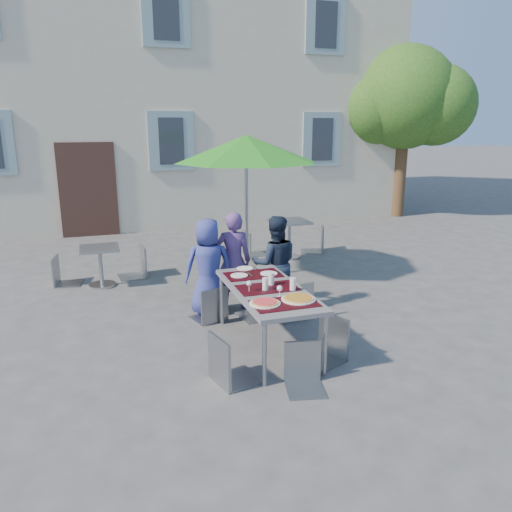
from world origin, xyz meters
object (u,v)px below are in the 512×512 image
object	(u,v)px
bg_chair_l_0	(60,254)
chair_4	(329,313)
chair_5	(305,341)
patio_umbrella	(246,150)
bg_chair_r_1	(318,224)
child_1	(233,261)
cafe_table_1	(289,232)
chair_2	(296,278)
pizza_near_right	(298,298)
pizza_near_left	(265,303)
bg_chair_r_0	(136,243)
bg_chair_l_1	(251,229)
chair_1	(259,276)
cafe_table_0	(101,261)
child_0	(209,267)
dining_table	(268,292)
chair_0	(211,283)
child_2	(275,264)
chair_3	(228,330)

from	to	relation	value
bg_chair_l_0	chair_4	bearing A→B (deg)	-52.07
chair_5	patio_umbrella	distance (m)	4.11
chair_5	bg_chair_r_1	world-z (taller)	bg_chair_r_1
child_1	cafe_table_1	bearing A→B (deg)	-114.78
child_1	chair_2	world-z (taller)	child_1
pizza_near_right	chair_2	distance (m)	1.32
pizza_near_right	patio_umbrella	xyz separation A→B (m)	(0.40, 3.21, 1.43)
pizza_near_left	bg_chair_r_0	xyz separation A→B (m)	(-1.00, 3.93, -0.16)
patio_umbrella	bg_chair_l_1	bearing A→B (deg)	69.62
chair_1	cafe_table_0	bearing A→B (deg)	132.75
child_0	bg_chair_r_0	size ratio (longest dim) A/B	1.34
dining_table	chair_2	xyz separation A→B (m)	(0.66, 0.72, -0.10)
chair_1	patio_umbrella	distance (m)	2.45
child_1	chair_5	size ratio (longest dim) A/B	1.64
chair_5	cafe_table_0	world-z (taller)	chair_5
chair_1	patio_umbrella	xyz separation A→B (m)	(0.39, 1.84, 1.58)
chair_2	chair_5	world-z (taller)	chair_2
dining_table	cafe_table_1	world-z (taller)	cafe_table_1
patio_umbrella	chair_0	bearing A→B (deg)	-121.33
cafe_table_0	cafe_table_1	distance (m)	3.68
pizza_near_right	chair_4	bearing A→B (deg)	-2.17
dining_table	cafe_table_1	xyz separation A→B (m)	(1.79, 3.74, -0.17)
child_2	bg_chair_l_1	xyz separation A→B (m)	(0.61, 3.03, -0.14)
bg_chair_r_0	chair_3	bearing A→B (deg)	-82.50
child_0	chair_2	size ratio (longest dim) A/B	1.36
child_0	chair_3	world-z (taller)	child_0
cafe_table_1	bg_chair_r_1	distance (m)	0.81
child_1	chair_5	world-z (taller)	child_1
chair_2	bg_chair_r_1	size ratio (longest dim) A/B	0.99
patio_umbrella	cafe_table_1	distance (m)	2.30
chair_4	pizza_near_right	bearing A→B (deg)	177.83
dining_table	chair_3	size ratio (longest dim) A/B	1.84
cafe_table_0	bg_chair_l_1	size ratio (longest dim) A/B	0.70
patio_umbrella	chair_5	bearing A→B (deg)	-98.25
chair_1	bg_chair_r_1	size ratio (longest dim) A/B	1.03
chair_2	chair_3	size ratio (longest dim) A/B	1.00
chair_3	bg_chair_r_1	distance (m)	5.71
dining_table	bg_chair_r_0	world-z (taller)	bg_chair_r_0
child_1	bg_chair_l_0	xyz separation A→B (m)	(-2.43, 1.94, -0.18)
child_0	patio_umbrella	bearing A→B (deg)	-115.28
chair_2	chair_5	distance (m)	1.83
pizza_near_right	cafe_table_0	size ratio (longest dim) A/B	0.57
child_1	chair_3	world-z (taller)	child_1
child_0	bg_chair_l_0	size ratio (longest dim) A/B	1.49
patio_umbrella	bg_chair_r_1	xyz separation A→B (m)	(1.96, 1.32, -1.60)
chair_2	bg_chair_r_1	bearing A→B (deg)	60.47
cafe_table_1	dining_table	bearing A→B (deg)	-115.57
pizza_near_left	bg_chair_l_0	size ratio (longest dim) A/B	0.37
chair_2	chair_4	bearing A→B (deg)	-95.08
cafe_table_0	cafe_table_1	bearing A→B (deg)	10.51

